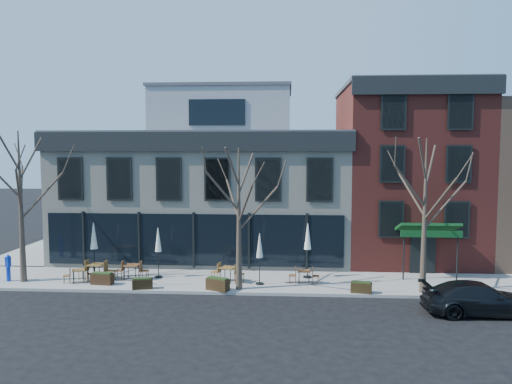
# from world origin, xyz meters

# --- Properties ---
(ground) EXTENTS (120.00, 120.00, 0.00)m
(ground) POSITION_xyz_m (0.00, 0.00, 0.00)
(ground) COLOR black
(ground) RESTS_ON ground
(sidewalk_front) EXTENTS (33.50, 4.70, 0.15)m
(sidewalk_front) POSITION_xyz_m (3.25, -2.15, 0.07)
(sidewalk_front) COLOR gray
(sidewalk_front) RESTS_ON ground
(sidewalk_side) EXTENTS (4.50, 12.00, 0.15)m
(sidewalk_side) POSITION_xyz_m (-11.25, 6.00, 0.07)
(sidewalk_side) COLOR gray
(sidewalk_side) RESTS_ON ground
(corner_building) EXTENTS (18.39, 10.39, 11.10)m
(corner_building) POSITION_xyz_m (0.07, 5.07, 4.72)
(corner_building) COLOR beige
(corner_building) RESTS_ON ground
(red_brick_building) EXTENTS (8.20, 11.78, 11.18)m
(red_brick_building) POSITION_xyz_m (13.00, 4.98, 5.64)
(red_brick_building) COLOR maroon
(red_brick_building) RESTS_ON ground
(tree_corner) EXTENTS (3.93, 3.98, 7.92)m
(tree_corner) POSITION_xyz_m (-8.49, -3.20, 4.25)
(tree_corner) COLOR #382B21
(tree_corner) RESTS_ON sidewalk_front
(tree_mid) EXTENTS (3.50, 3.55, 7.04)m
(tree_mid) POSITION_xyz_m (3.01, -3.90, 3.79)
(tree_mid) COLOR #382B21
(tree_mid) RESTS_ON sidewalk_front
(tree_right) EXTENTS (3.72, 3.77, 7.48)m
(tree_right) POSITION_xyz_m (12.01, -3.90, 4.02)
(tree_right) COLOR #382B21
(tree_right) RESTS_ON sidewalk_front
(parked_sedan) EXTENTS (4.88, 2.14, 1.40)m
(parked_sedan) POSITION_xyz_m (13.66, -6.64, 0.70)
(parked_sedan) COLOR black
(parked_sedan) RESTS_ON ground
(call_box) EXTENTS (0.30, 0.29, 1.45)m
(call_box) POSITION_xyz_m (-9.32, -3.21, 0.92)
(call_box) COLOR #0D2EB2
(call_box) RESTS_ON sidewalk_front
(cafe_set_0) EXTENTS (1.59, 0.92, 0.82)m
(cafe_set_0) POSITION_xyz_m (-5.51, -3.22, 0.57)
(cafe_set_0) COLOR brown
(cafe_set_0) RESTS_ON sidewalk_front
(cafe_set_1) EXTENTS (2.02, 0.87, 1.05)m
(cafe_set_1) POSITION_xyz_m (-4.77, -2.66, 0.69)
(cafe_set_1) COLOR brown
(cafe_set_1) RESTS_ON sidewalk_front
(cafe_set_2) EXTENTS (1.83, 0.74, 0.97)m
(cafe_set_2) POSITION_xyz_m (-2.92, -2.42, 0.65)
(cafe_set_2) COLOR brown
(cafe_set_2) RESTS_ON sidewalk_front
(cafe_set_3) EXTENTS (1.87, 0.99, 0.96)m
(cafe_set_3) POSITION_xyz_m (2.27, -2.60, 0.64)
(cafe_set_3) COLOR brown
(cafe_set_3) RESTS_ON sidewalk_front
(cafe_set_4) EXTENTS (1.62, 0.67, 0.85)m
(cafe_set_4) POSITION_xyz_m (6.28, -2.70, 0.59)
(cafe_set_4) COLOR brown
(cafe_set_4) RESTS_ON sidewalk_front
(umbrella_0) EXTENTS (0.48, 0.48, 3.02)m
(umbrella_0) POSITION_xyz_m (-5.04, -2.22, 2.28)
(umbrella_0) COLOR black
(umbrella_0) RESTS_ON sidewalk_front
(umbrella_1) EXTENTS (0.44, 0.44, 2.73)m
(umbrella_1) POSITION_xyz_m (-1.58, -1.96, 2.08)
(umbrella_1) COLOR black
(umbrella_1) RESTS_ON sidewalk_front
(umbrella_3) EXTENTS (0.43, 0.43, 2.66)m
(umbrella_3) POSITION_xyz_m (3.98, -2.97, 2.03)
(umbrella_3) COLOR black
(umbrella_3) RESTS_ON sidewalk_front
(umbrella_4) EXTENTS (0.47, 0.47, 2.96)m
(umbrella_4) POSITION_xyz_m (6.50, -1.46, 2.24)
(umbrella_4) COLOR black
(umbrella_4) RESTS_ON sidewalk_front
(planter_0) EXTENTS (1.16, 0.58, 0.62)m
(planter_0) POSITION_xyz_m (-4.14, -3.50, 0.46)
(planter_0) COLOR black
(planter_0) RESTS_ON sidewalk_front
(planter_1) EXTENTS (1.06, 0.62, 0.56)m
(planter_1) POSITION_xyz_m (-1.81, -4.20, 0.43)
(planter_1) COLOR black
(planter_1) RESTS_ON sidewalk_front
(planter_2) EXTENTS (1.23, 0.89, 0.64)m
(planter_2) POSITION_xyz_m (1.97, -4.20, 0.47)
(planter_2) COLOR #312210
(planter_2) RESTS_ON sidewalk_front
(planter_3) EXTENTS (1.06, 0.60, 0.56)m
(planter_3) POSITION_xyz_m (9.00, -4.20, 0.43)
(planter_3) COLOR black
(planter_3) RESTS_ON sidewalk_front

